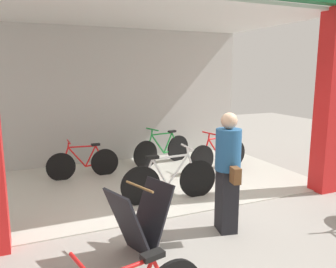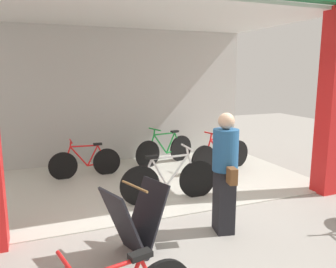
{
  "view_description": "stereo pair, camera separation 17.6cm",
  "coord_description": "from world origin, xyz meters",
  "px_view_note": "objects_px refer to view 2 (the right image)",
  "views": [
    {
      "loc": [
        -2.36,
        -4.53,
        2.25
      ],
      "look_at": [
        0.0,
        0.94,
        1.15
      ],
      "focal_mm": 36.25,
      "sensor_mm": 36.0,
      "label": 1
    },
    {
      "loc": [
        -2.2,
        -4.6,
        2.25
      ],
      "look_at": [
        0.0,
        0.94,
        1.15
      ],
      "focal_mm": 36.25,
      "sensor_mm": 36.0,
      "label": 2
    }
  ],
  "objects_px": {
    "sandwich_board_sign": "(135,219)",
    "pedestrian_0": "(225,171)",
    "bicycle_inside_3": "(165,150)",
    "bicycle_inside_2": "(169,180)",
    "bicycle_inside_1": "(86,162)",
    "bicycle_inside_0": "(221,155)"
  },
  "relations": [
    {
      "from": "bicycle_inside_3",
      "to": "pedestrian_0",
      "type": "xyz_separation_m",
      "value": [
        -0.51,
        -3.61,
        0.52
      ]
    },
    {
      "from": "bicycle_inside_1",
      "to": "bicycle_inside_2",
      "type": "height_order",
      "value": "bicycle_inside_2"
    },
    {
      "from": "bicycle_inside_3",
      "to": "sandwich_board_sign",
      "type": "distance_m",
      "value": 4.13
    },
    {
      "from": "pedestrian_0",
      "to": "bicycle_inside_0",
      "type": "bearing_deg",
      "value": 60.21
    },
    {
      "from": "sandwich_board_sign",
      "to": "pedestrian_0",
      "type": "height_order",
      "value": "pedestrian_0"
    },
    {
      "from": "bicycle_inside_1",
      "to": "bicycle_inside_0",
      "type": "bearing_deg",
      "value": -12.46
    },
    {
      "from": "bicycle_inside_2",
      "to": "sandwich_board_sign",
      "type": "height_order",
      "value": "bicycle_inside_2"
    },
    {
      "from": "bicycle_inside_0",
      "to": "bicycle_inside_3",
      "type": "bearing_deg",
      "value": 135.06
    },
    {
      "from": "bicycle_inside_1",
      "to": "sandwich_board_sign",
      "type": "distance_m",
      "value": 3.37
    },
    {
      "from": "bicycle_inside_0",
      "to": "bicycle_inside_2",
      "type": "xyz_separation_m",
      "value": [
        -1.79,
        -1.28,
        0.02
      ]
    },
    {
      "from": "pedestrian_0",
      "to": "bicycle_inside_1",
      "type": "bearing_deg",
      "value": 113.94
    },
    {
      "from": "bicycle_inside_3",
      "to": "pedestrian_0",
      "type": "relative_size",
      "value": 0.95
    },
    {
      "from": "bicycle_inside_2",
      "to": "sandwich_board_sign",
      "type": "xyz_separation_m",
      "value": [
        -1.03,
        -1.43,
        0.06
      ]
    },
    {
      "from": "bicycle_inside_3",
      "to": "sandwich_board_sign",
      "type": "xyz_separation_m",
      "value": [
        -1.84,
        -3.7,
        0.07
      ]
    },
    {
      "from": "bicycle_inside_2",
      "to": "bicycle_inside_0",
      "type": "bearing_deg",
      "value": 35.5
    },
    {
      "from": "bicycle_inside_2",
      "to": "bicycle_inside_3",
      "type": "relative_size",
      "value": 1.08
    },
    {
      "from": "bicycle_inside_0",
      "to": "sandwich_board_sign",
      "type": "xyz_separation_m",
      "value": [
        -2.83,
        -2.71,
        0.07
      ]
    },
    {
      "from": "bicycle_inside_1",
      "to": "bicycle_inside_3",
      "type": "height_order",
      "value": "bicycle_inside_3"
    },
    {
      "from": "bicycle_inside_2",
      "to": "bicycle_inside_3",
      "type": "distance_m",
      "value": 2.41
    },
    {
      "from": "bicycle_inside_2",
      "to": "bicycle_inside_3",
      "type": "bearing_deg",
      "value": 70.53
    },
    {
      "from": "bicycle_inside_3",
      "to": "pedestrian_0",
      "type": "height_order",
      "value": "pedestrian_0"
    },
    {
      "from": "bicycle_inside_2",
      "to": "pedestrian_0",
      "type": "height_order",
      "value": "pedestrian_0"
    }
  ]
}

